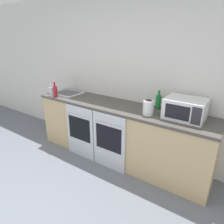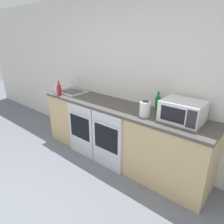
{
  "view_description": "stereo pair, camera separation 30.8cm",
  "coord_description": "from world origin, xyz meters",
  "px_view_note": "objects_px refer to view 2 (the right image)",
  "views": [
    {
      "loc": [
        1.56,
        -0.52,
        1.94
      ],
      "look_at": [
        -0.12,
        1.94,
        0.8
      ],
      "focal_mm": 32.0,
      "sensor_mm": 36.0,
      "label": 1
    },
    {
      "loc": [
        1.81,
        -0.33,
        1.94
      ],
      "look_at": [
        -0.12,
        1.94,
        0.8
      ],
      "focal_mm": 32.0,
      "sensor_mm": 36.0,
      "label": 2
    }
  ],
  "objects_px": {
    "oven_right": "(106,142)",
    "sink": "(72,91)",
    "oven_left": "(81,131)",
    "microwave": "(183,111)",
    "bottle_red": "(59,90)",
    "bottle_green": "(158,103)",
    "kettle": "(145,109)",
    "bottle_clear": "(56,90)"
  },
  "relations": [
    {
      "from": "oven_right",
      "to": "sink",
      "type": "bearing_deg",
      "value": 162.91
    },
    {
      "from": "oven_left",
      "to": "microwave",
      "type": "height_order",
      "value": "microwave"
    },
    {
      "from": "microwave",
      "to": "sink",
      "type": "height_order",
      "value": "microwave"
    },
    {
      "from": "microwave",
      "to": "bottle_red",
      "type": "distance_m",
      "value": 2.16
    },
    {
      "from": "bottle_green",
      "to": "kettle",
      "type": "bearing_deg",
      "value": -92.42
    },
    {
      "from": "microwave",
      "to": "kettle",
      "type": "distance_m",
      "value": 0.47
    },
    {
      "from": "microwave",
      "to": "sink",
      "type": "bearing_deg",
      "value": -179.82
    },
    {
      "from": "sink",
      "to": "bottle_clear",
      "type": "bearing_deg",
      "value": -114.88
    },
    {
      "from": "oven_left",
      "to": "bottle_clear",
      "type": "bearing_deg",
      "value": 173.03
    },
    {
      "from": "oven_left",
      "to": "bottle_green",
      "type": "xyz_separation_m",
      "value": [
        1.09,
        0.54,
        0.59
      ]
    },
    {
      "from": "microwave",
      "to": "kettle",
      "type": "xyz_separation_m",
      "value": [
        -0.44,
        -0.16,
        -0.03
      ]
    },
    {
      "from": "microwave",
      "to": "bottle_green",
      "type": "xyz_separation_m",
      "value": [
        -0.43,
        0.16,
        -0.03
      ]
    },
    {
      "from": "microwave",
      "to": "bottle_red",
      "type": "bearing_deg",
      "value": -172.25
    },
    {
      "from": "bottle_red",
      "to": "kettle",
      "type": "relative_size",
      "value": 1.25
    },
    {
      "from": "bottle_clear",
      "to": "kettle",
      "type": "xyz_separation_m",
      "value": [
        1.81,
        0.12,
        0.02
      ]
    },
    {
      "from": "bottle_green",
      "to": "kettle",
      "type": "height_order",
      "value": "bottle_green"
    },
    {
      "from": "bottle_clear",
      "to": "sink",
      "type": "relative_size",
      "value": 0.42
    },
    {
      "from": "microwave",
      "to": "oven_right",
      "type": "bearing_deg",
      "value": -158.41
    },
    {
      "from": "oven_right",
      "to": "bottle_green",
      "type": "bearing_deg",
      "value": 46.35
    },
    {
      "from": "oven_right",
      "to": "sink",
      "type": "height_order",
      "value": "sink"
    },
    {
      "from": "oven_right",
      "to": "oven_left",
      "type": "bearing_deg",
      "value": 180.0
    },
    {
      "from": "bottle_clear",
      "to": "microwave",
      "type": "bearing_deg",
      "value": 7.14
    },
    {
      "from": "bottle_clear",
      "to": "bottle_green",
      "type": "height_order",
      "value": "bottle_green"
    },
    {
      "from": "microwave",
      "to": "kettle",
      "type": "bearing_deg",
      "value": -160.37
    },
    {
      "from": "bottle_clear",
      "to": "oven_left",
      "type": "bearing_deg",
      "value": -6.97
    },
    {
      "from": "oven_left",
      "to": "bottle_clear",
      "type": "height_order",
      "value": "bottle_clear"
    },
    {
      "from": "microwave",
      "to": "kettle",
      "type": "height_order",
      "value": "microwave"
    },
    {
      "from": "kettle",
      "to": "sink",
      "type": "bearing_deg",
      "value": 174.89
    },
    {
      "from": "oven_right",
      "to": "kettle",
      "type": "relative_size",
      "value": 4.25
    },
    {
      "from": "microwave",
      "to": "bottle_clear",
      "type": "bearing_deg",
      "value": -172.86
    },
    {
      "from": "bottle_green",
      "to": "bottle_red",
      "type": "bearing_deg",
      "value": -165.1
    },
    {
      "from": "microwave",
      "to": "bottle_clear",
      "type": "xyz_separation_m",
      "value": [
        -2.25,
        -0.28,
        -0.05
      ]
    },
    {
      "from": "bottle_green",
      "to": "kettle",
      "type": "distance_m",
      "value": 0.32
    },
    {
      "from": "oven_right",
      "to": "bottle_red",
      "type": "bearing_deg",
      "value": 176.14
    },
    {
      "from": "bottle_red",
      "to": "bottle_green",
      "type": "relative_size",
      "value": 0.97
    },
    {
      "from": "bottle_clear",
      "to": "bottle_green",
      "type": "xyz_separation_m",
      "value": [
        1.83,
        0.45,
        0.02
      ]
    },
    {
      "from": "oven_left",
      "to": "bottle_green",
      "type": "bearing_deg",
      "value": 26.1
    },
    {
      "from": "oven_right",
      "to": "kettle",
      "type": "height_order",
      "value": "kettle"
    },
    {
      "from": "oven_right",
      "to": "bottle_green",
      "type": "xyz_separation_m",
      "value": [
        0.51,
        0.54,
        0.59
      ]
    },
    {
      "from": "bottle_green",
      "to": "sink",
      "type": "xyz_separation_m",
      "value": [
        -1.7,
        -0.17,
        -0.09
      ]
    },
    {
      "from": "bottle_red",
      "to": "microwave",
      "type": "bearing_deg",
      "value": 7.75
    },
    {
      "from": "bottle_green",
      "to": "kettle",
      "type": "xyz_separation_m",
      "value": [
        -0.01,
        -0.32,
        -0.0
      ]
    }
  ]
}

